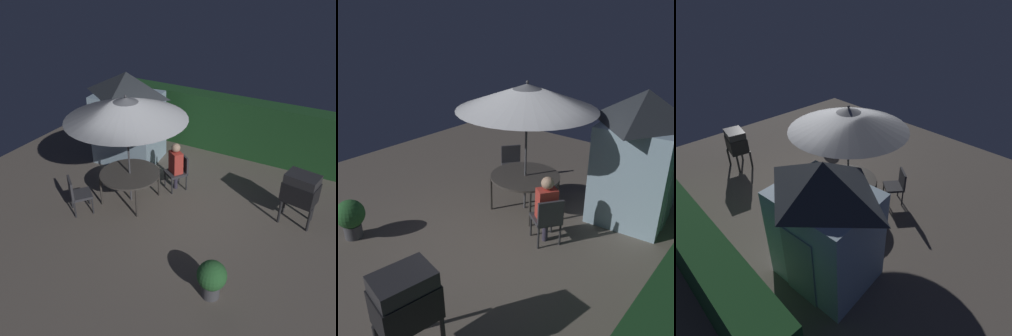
{
  "view_description": "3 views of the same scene",
  "coord_description": "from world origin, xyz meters",
  "views": [
    {
      "loc": [
        3.53,
        -6.19,
        5.22
      ],
      "look_at": [
        -0.09,
        0.3,
        0.92
      ],
      "focal_mm": 39.94,
      "sensor_mm": 36.0,
      "label": 1
    },
    {
      "loc": [
        4.37,
        3.82,
        3.79
      ],
      "look_at": [
        -0.32,
        -0.11,
        1.1
      ],
      "focal_mm": 38.07,
      "sensor_mm": 36.0,
      "label": 2
    },
    {
      "loc": [
        -5.06,
        4.09,
        4.8
      ],
      "look_at": [
        -0.61,
        -0.23,
        0.9
      ],
      "focal_mm": 31.05,
      "sensor_mm": 36.0,
      "label": 3
    }
  ],
  "objects": [
    {
      "name": "ground_plane",
      "position": [
        0.0,
        0.0,
        0.0
      ],
      "size": [
        11.0,
        11.0,
        0.0
      ],
      "primitive_type": "plane",
      "color": "#6B6056"
    },
    {
      "name": "bbq_grill",
      "position": [
        2.76,
        1.0,
        0.85
      ],
      "size": [
        0.78,
        0.62,
        1.2
      ],
      "color": "black",
      "rests_on": "ground"
    },
    {
      "name": "chair_far_side",
      "position": [
        -1.68,
        -1.07,
        0.52
      ],
      "size": [
        0.65,
        0.65,
        0.9
      ],
      "color": "#38383D",
      "rests_on": "ground"
    },
    {
      "name": "person_in_red",
      "position": [
        -0.21,
        0.9,
        0.78
      ],
      "size": [
        0.42,
        0.39,
        1.26
      ],
      "color": "#CC3D33",
      "rests_on": "ground"
    },
    {
      "name": "patio_table",
      "position": [
        -0.9,
        -0.09,
        0.7
      ],
      "size": [
        1.41,
        1.41,
        0.75
      ],
      "color": "#47423D",
      "rests_on": "ground"
    },
    {
      "name": "chair_near_shed",
      "position": [
        -0.16,
        0.97,
        0.52
      ],
      "size": [
        0.64,
        0.64,
        0.9
      ],
      "color": "#38383D",
      "rests_on": "ground"
    },
    {
      "name": "garden_shed",
      "position": [
        -2.13,
        1.7,
        1.29
      ],
      "size": [
        1.95,
        1.62,
        2.53
      ],
      "color": "#9EBCD1",
      "rests_on": "ground"
    },
    {
      "name": "patio_umbrella",
      "position": [
        -0.9,
        -0.09,
        2.35
      ],
      "size": [
        2.69,
        2.69,
        2.66
      ],
      "color": "#4C4C51",
      "rests_on": "ground"
    },
    {
      "name": "potted_plant_by_shed",
      "position": [
        1.96,
        -1.85,
        0.43
      ],
      "size": [
        0.52,
        0.52,
        0.74
      ],
      "color": "#4C4C51",
      "rests_on": "ground"
    }
  ]
}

